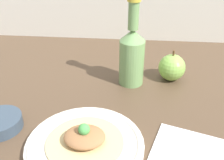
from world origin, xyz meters
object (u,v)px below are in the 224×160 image
object	(u,v)px
apple	(172,67)
dipping_bowl	(0,123)
plate	(85,145)
plated_food	(85,138)
cider_bottle	(132,54)

from	to	relation	value
apple	dipping_bowl	xyz separation A→B (cm)	(-44.40, -28.14, -2.74)
plate	apple	size ratio (longest dim) A/B	2.59
plated_food	plate	bearing A→B (deg)	0.00
plate	dipping_bowl	distance (cm)	22.79
plate	dipping_bowl	world-z (taller)	dipping_bowl
cider_bottle	dipping_bowl	xyz separation A→B (cm)	(-31.51, -24.92, -8.43)
plate	dipping_bowl	size ratio (longest dim) A/B	2.42
cider_bottle	apple	bearing A→B (deg)	14.03
apple	dipping_bowl	world-z (taller)	apple
plated_food	dipping_bowl	distance (cm)	22.84
cider_bottle	dipping_bowl	size ratio (longest dim) A/B	2.47
cider_bottle	dipping_bowl	world-z (taller)	cider_bottle
cider_bottle	plated_food	bearing A→B (deg)	-107.21
plated_food	dipping_bowl	world-z (taller)	plated_food
plated_food	apple	xyz separation A→B (cm)	(22.20, 33.28, 1.15)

